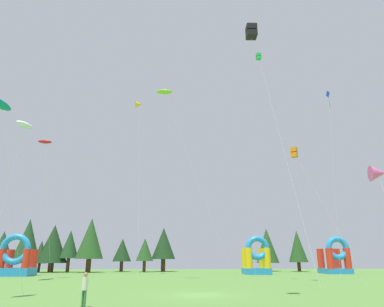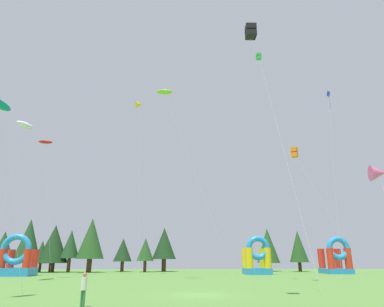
{
  "view_description": "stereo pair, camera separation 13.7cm",
  "coord_description": "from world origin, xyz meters",
  "px_view_note": "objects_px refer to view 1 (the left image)",
  "views": [
    {
      "loc": [
        -1.92,
        -26.22,
        2.5
      ],
      "look_at": [
        0.0,
        9.44,
        13.31
      ],
      "focal_mm": 32.38,
      "sensor_mm": 36.0,
      "label": 1
    },
    {
      "loc": [
        -1.78,
        -26.23,
        2.5
      ],
      "look_at": [
        0.0,
        9.44,
        13.31
      ],
      "focal_mm": 32.38,
      "sensor_mm": 36.0,
      "label": 2
    }
  ],
  "objects_px": {
    "kite_red_parafoil": "(45,142)",
    "kite_pink_delta": "(378,173)",
    "kite_white_parafoil": "(25,125)",
    "inflatable_yellow_castle": "(335,260)",
    "kite_black_box": "(251,32)",
    "kite_yellow_delta": "(139,105)",
    "kite_orange_box": "(294,153)",
    "inflatable_blue_arch": "(256,260)",
    "kite_green_box": "(259,58)",
    "inflatable_orange_dome": "(16,261)",
    "kite_lime_parafoil": "(164,92)",
    "person_far_side": "(85,286)",
    "kite_blue_diamond": "(329,98)"
  },
  "relations": [
    {
      "from": "person_far_side",
      "to": "inflatable_blue_arch",
      "type": "xyz_separation_m",
      "value": [
        18.15,
        37.53,
        1.16
      ]
    },
    {
      "from": "kite_black_box",
      "to": "kite_green_box",
      "type": "relative_size",
      "value": 0.7
    },
    {
      "from": "kite_red_parafoil",
      "to": "kite_pink_delta",
      "type": "bearing_deg",
      "value": -21.95
    },
    {
      "from": "kite_black_box",
      "to": "kite_orange_box",
      "type": "xyz_separation_m",
      "value": [
        8.61,
        16.6,
        -4.34
      ]
    },
    {
      "from": "kite_blue_diamond",
      "to": "kite_red_parafoil",
      "type": "bearing_deg",
      "value": -176.51
    },
    {
      "from": "kite_lime_parafoil",
      "to": "kite_red_parafoil",
      "type": "bearing_deg",
      "value": 166.98
    },
    {
      "from": "kite_lime_parafoil",
      "to": "kite_pink_delta",
      "type": "distance_m",
      "value": 27.13
    },
    {
      "from": "kite_red_parafoil",
      "to": "inflatable_orange_dome",
      "type": "distance_m",
      "value": 18.32
    },
    {
      "from": "kite_white_parafoil",
      "to": "inflatable_blue_arch",
      "type": "distance_m",
      "value": 39.49
    },
    {
      "from": "kite_blue_diamond",
      "to": "kite_yellow_delta",
      "type": "bearing_deg",
      "value": 167.71
    },
    {
      "from": "kite_blue_diamond",
      "to": "kite_orange_box",
      "type": "bearing_deg",
      "value": -135.91
    },
    {
      "from": "inflatable_orange_dome",
      "to": "inflatable_blue_arch",
      "type": "bearing_deg",
      "value": 5.67
    },
    {
      "from": "kite_yellow_delta",
      "to": "person_far_side",
      "type": "xyz_separation_m",
      "value": [
        1.55,
        -34.86,
        -26.73
      ]
    },
    {
      "from": "kite_red_parafoil",
      "to": "kite_lime_parafoil",
      "type": "distance_m",
      "value": 17.71
    },
    {
      "from": "kite_white_parafoil",
      "to": "inflatable_yellow_castle",
      "type": "height_order",
      "value": "kite_white_parafoil"
    },
    {
      "from": "kite_orange_box",
      "to": "kite_blue_diamond",
      "type": "bearing_deg",
      "value": 44.09
    },
    {
      "from": "kite_black_box",
      "to": "kite_lime_parafoil",
      "type": "xyz_separation_m",
      "value": [
        -7.13,
        19.86,
        4.84
      ]
    },
    {
      "from": "kite_black_box",
      "to": "kite_lime_parafoil",
      "type": "distance_m",
      "value": 21.65
    },
    {
      "from": "person_far_side",
      "to": "kite_black_box",
      "type": "bearing_deg",
      "value": -134.09
    },
    {
      "from": "kite_lime_parafoil",
      "to": "kite_yellow_delta",
      "type": "xyz_separation_m",
      "value": [
        -4.78,
        12.93,
        4.05
      ]
    },
    {
      "from": "kite_orange_box",
      "to": "inflatable_blue_arch",
      "type": "xyz_separation_m",
      "value": [
        -0.82,
        18.85,
        -12.32
      ]
    },
    {
      "from": "kite_pink_delta",
      "to": "kite_green_box",
      "type": "distance_m",
      "value": 20.28
    },
    {
      "from": "kite_red_parafoil",
      "to": "kite_blue_diamond",
      "type": "distance_m",
      "value": 42.86
    },
    {
      "from": "kite_orange_box",
      "to": "inflatable_blue_arch",
      "type": "bearing_deg",
      "value": 92.49
    },
    {
      "from": "kite_white_parafoil",
      "to": "kite_pink_delta",
      "type": "relative_size",
      "value": 1.74
    },
    {
      "from": "kite_lime_parafoil",
      "to": "kite_yellow_delta",
      "type": "bearing_deg",
      "value": 110.31
    },
    {
      "from": "kite_pink_delta",
      "to": "kite_orange_box",
      "type": "xyz_separation_m",
      "value": [
        -4.98,
        7.88,
        4.35
      ]
    },
    {
      "from": "kite_lime_parafoil",
      "to": "person_far_side",
      "type": "distance_m",
      "value": 31.71
    },
    {
      "from": "kite_blue_diamond",
      "to": "kite_green_box",
      "type": "relative_size",
      "value": 1.0
    },
    {
      "from": "kite_red_parafoil",
      "to": "kite_pink_delta",
      "type": "height_order",
      "value": "kite_red_parafoil"
    },
    {
      "from": "kite_yellow_delta",
      "to": "inflatable_yellow_castle",
      "type": "relative_size",
      "value": 4.74
    },
    {
      "from": "kite_white_parafoil",
      "to": "inflatable_yellow_castle",
      "type": "bearing_deg",
      "value": 21.69
    },
    {
      "from": "inflatable_blue_arch",
      "to": "person_far_side",
      "type": "bearing_deg",
      "value": -115.81
    },
    {
      "from": "kite_yellow_delta",
      "to": "kite_pink_delta",
      "type": "bearing_deg",
      "value": -43.34
    },
    {
      "from": "person_far_side",
      "to": "inflatable_orange_dome",
      "type": "relative_size",
      "value": 0.3
    },
    {
      "from": "kite_red_parafoil",
      "to": "inflatable_yellow_castle",
      "type": "distance_m",
      "value": 49.48
    },
    {
      "from": "kite_lime_parafoil",
      "to": "inflatable_yellow_castle",
      "type": "distance_m",
      "value": 39.9
    },
    {
      "from": "kite_orange_box",
      "to": "person_far_side",
      "type": "bearing_deg",
      "value": -135.45
    },
    {
      "from": "kite_red_parafoil",
      "to": "kite_orange_box",
      "type": "relative_size",
      "value": 1.19
    },
    {
      "from": "kite_yellow_delta",
      "to": "inflatable_blue_arch",
      "type": "xyz_separation_m",
      "value": [
        19.7,
        2.66,
        -25.57
      ]
    },
    {
      "from": "kite_red_parafoil",
      "to": "inflatable_blue_arch",
      "type": "distance_m",
      "value": 36.73
    },
    {
      "from": "kite_yellow_delta",
      "to": "person_far_side",
      "type": "relative_size",
      "value": 16.11
    },
    {
      "from": "kite_orange_box",
      "to": "inflatable_blue_arch",
      "type": "height_order",
      "value": "kite_orange_box"
    },
    {
      "from": "kite_black_box",
      "to": "inflatable_yellow_castle",
      "type": "bearing_deg",
      "value": 59.87
    },
    {
      "from": "kite_yellow_delta",
      "to": "inflatable_yellow_castle",
      "type": "height_order",
      "value": "kite_yellow_delta"
    },
    {
      "from": "kite_red_parafoil",
      "to": "kite_black_box",
      "type": "bearing_deg",
      "value": -45.32
    },
    {
      "from": "kite_pink_delta",
      "to": "inflatable_yellow_castle",
      "type": "relative_size",
      "value": 1.82
    },
    {
      "from": "kite_white_parafoil",
      "to": "inflatable_orange_dome",
      "type": "xyz_separation_m",
      "value": [
        -4.13,
        12.86,
        -16.22
      ]
    },
    {
      "from": "kite_orange_box",
      "to": "inflatable_orange_dome",
      "type": "xyz_separation_m",
      "value": [
        -37.02,
        15.26,
        -12.42
      ]
    },
    {
      "from": "kite_blue_diamond",
      "to": "inflatable_yellow_castle",
      "type": "relative_size",
      "value": 4.61
    }
  ]
}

